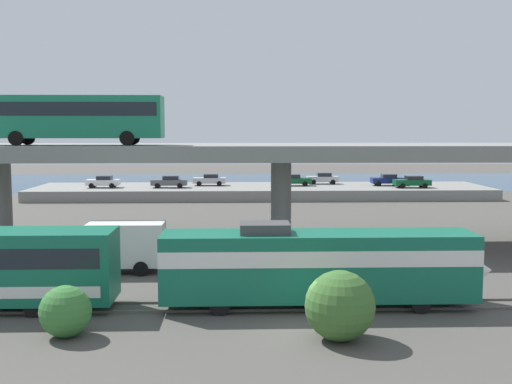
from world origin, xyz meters
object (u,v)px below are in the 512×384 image
(parked_car_1, at_px, (294,180))
(parked_car_3, at_px, (170,182))
(service_truck_west, at_px, (112,246))
(parked_car_5, at_px, (323,178))
(parked_car_4, at_px, (103,182))
(train_locomotive, at_px, (333,263))
(transit_bus_on_overpass, at_px, (76,115))
(parked_car_2, at_px, (412,182))
(parked_car_0, at_px, (210,180))
(parked_car_6, at_px, (387,180))

(parked_car_1, relative_size, parked_car_3, 1.00)
(service_truck_west, height_order, parked_car_5, service_truck_west)
(parked_car_1, bearing_deg, parked_car_3, -171.93)
(parked_car_4, bearing_deg, parked_car_1, -175.42)
(parked_car_1, bearing_deg, parked_car_5, 31.44)
(parked_car_3, bearing_deg, train_locomotive, 104.81)
(train_locomotive, distance_m, transit_bus_on_overpass, 22.48)
(transit_bus_on_overpass, xyz_separation_m, parked_car_2, (33.31, 34.10, -7.52))
(transit_bus_on_overpass, xyz_separation_m, parked_car_1, (18.63, 37.36, -7.52))
(parked_car_2, xyz_separation_m, parked_car_3, (-30.54, 1.02, -0.00))
(train_locomotive, distance_m, parked_car_1, 51.60)
(parked_car_0, height_order, parked_car_4, same)
(service_truck_west, bearing_deg, train_locomotive, 147.14)
(train_locomotive, xyz_separation_m, parked_car_5, (7.01, 54.07, -0.08))
(transit_bus_on_overpass, bearing_deg, parked_car_4, 98.94)
(train_locomotive, bearing_deg, parked_car_6, 73.60)
(parked_car_0, xyz_separation_m, parked_car_4, (-13.27, -2.67, -0.00))
(transit_bus_on_overpass, relative_size, parked_car_0, 2.85)
(train_locomotive, xyz_separation_m, parked_car_6, (15.13, 51.39, -0.08))
(parked_car_2, bearing_deg, parked_car_5, -28.98)
(parked_car_2, bearing_deg, parked_car_0, -8.87)
(transit_bus_on_overpass, xyz_separation_m, parked_car_5, (22.80, 39.91, -7.52))
(parked_car_4, distance_m, parked_car_5, 28.73)
(train_locomotive, bearing_deg, parked_car_1, 86.85)
(transit_bus_on_overpass, height_order, parked_car_5, transit_bus_on_overpass)
(parked_car_0, height_order, parked_car_3, same)
(transit_bus_on_overpass, distance_m, parked_car_6, 48.98)
(transit_bus_on_overpass, distance_m, parked_car_2, 48.25)
(transit_bus_on_overpass, xyz_separation_m, parked_car_0, (7.70, 38.09, -7.52))
(train_locomotive, xyz_separation_m, service_truck_west, (-12.29, 7.94, -0.56))
(service_truck_west, distance_m, parked_car_2, 50.14)
(parked_car_2, bearing_deg, parked_car_6, -52.69)
(service_truck_west, bearing_deg, parked_car_5, -112.70)
(parked_car_3, height_order, parked_car_5, same)
(train_locomotive, relative_size, transit_bus_on_overpass, 1.36)
(parked_car_1, xyz_separation_m, parked_car_3, (-15.87, -2.25, -0.00))
(parked_car_3, xyz_separation_m, parked_car_5, (20.04, 4.80, -0.00))
(parked_car_2, height_order, parked_car_4, same)
(train_locomotive, relative_size, parked_car_1, 3.64)
(parked_car_2, xyz_separation_m, parked_car_5, (-10.50, 5.82, -0.00))
(transit_bus_on_overpass, xyz_separation_m, parked_car_6, (30.92, 37.23, -7.52))
(train_locomotive, distance_m, parked_car_3, 50.97)
(parked_car_1, bearing_deg, parked_car_0, 176.17)
(parked_car_1, xyz_separation_m, parked_car_6, (12.29, -0.13, -0.00))
(parked_car_2, distance_m, parked_car_3, 30.56)
(parked_car_0, bearing_deg, parked_car_5, -173.13)
(parked_car_1, bearing_deg, parked_car_2, -12.55)
(transit_bus_on_overpass, relative_size, parked_car_6, 2.88)
(train_locomotive, distance_m, parked_car_6, 53.57)
(parked_car_6, bearing_deg, train_locomotive, 73.60)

